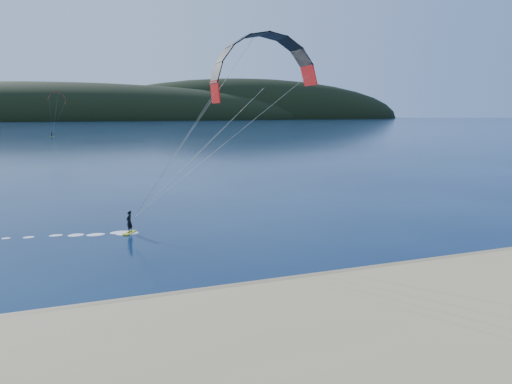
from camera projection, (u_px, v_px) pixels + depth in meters
ground at (290, 321)px, 23.27m from camera, size 1800.00×1800.00×0.00m
wet_sand at (260, 289)px, 27.43m from camera, size 220.00×2.50×0.10m
headland at (98, 120)px, 714.37m from camera, size 1200.00×310.00×140.00m
kitesurfer_near at (258, 92)px, 35.93m from camera, size 25.56×9.28×16.49m
kitesurfer_far at (57, 101)px, 197.07m from camera, size 8.00×5.98×18.50m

